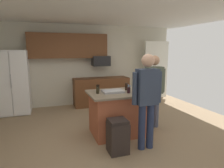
{
  "coord_description": "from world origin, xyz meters",
  "views": [
    {
      "loc": [
        -1.1,
        -3.71,
        1.81
      ],
      "look_at": [
        0.29,
        0.42,
        1.05
      ],
      "focal_mm": 31.61,
      "sensor_mm": 36.0,
      "label": 1
    }
  ],
  "objects_px": {
    "glass_stout_tall": "(98,88)",
    "microwave_over_range": "(101,61)",
    "tumbler_amber": "(98,90)",
    "kitchen_island": "(116,113)",
    "person_guest_right": "(147,95)",
    "glass_pilsner": "(126,87)",
    "mug_blue_stoneware": "(127,87)",
    "person_host_foreground": "(154,87)",
    "serving_tray": "(113,91)",
    "refrigerator": "(13,82)",
    "trash_bin": "(118,136)",
    "glass_dark_ale": "(135,89)",
    "glass_short_whisky": "(129,90)"
  },
  "relations": [
    {
      "from": "glass_short_whisky",
      "to": "serving_tray",
      "type": "height_order",
      "value": "glass_short_whisky"
    },
    {
      "from": "glass_short_whisky",
      "to": "serving_tray",
      "type": "distance_m",
      "value": 0.34
    },
    {
      "from": "glass_pilsner",
      "to": "glass_dark_ale",
      "type": "relative_size",
      "value": 0.96
    },
    {
      "from": "serving_tray",
      "to": "person_host_foreground",
      "type": "bearing_deg",
      "value": 2.84
    },
    {
      "from": "glass_stout_tall",
      "to": "glass_short_whisky",
      "type": "xyz_separation_m",
      "value": [
        0.53,
        -0.48,
        0.0
      ]
    },
    {
      "from": "glass_stout_tall",
      "to": "serving_tray",
      "type": "relative_size",
      "value": 0.28
    },
    {
      "from": "microwave_over_range",
      "to": "kitchen_island",
      "type": "distance_m",
      "value": 2.6
    },
    {
      "from": "refrigerator",
      "to": "kitchen_island",
      "type": "distance_m",
      "value": 3.25
    },
    {
      "from": "glass_stout_tall",
      "to": "glass_pilsner",
      "type": "distance_m",
      "value": 0.63
    },
    {
      "from": "microwave_over_range",
      "to": "glass_dark_ale",
      "type": "relative_size",
      "value": 3.38
    },
    {
      "from": "kitchen_island",
      "to": "mug_blue_stoneware",
      "type": "relative_size",
      "value": 9.63
    },
    {
      "from": "person_host_foreground",
      "to": "serving_tray",
      "type": "relative_size",
      "value": 3.82
    },
    {
      "from": "glass_pilsner",
      "to": "mug_blue_stoneware",
      "type": "bearing_deg",
      "value": 59.04
    },
    {
      "from": "kitchen_island",
      "to": "glass_stout_tall",
      "type": "height_order",
      "value": "glass_stout_tall"
    },
    {
      "from": "microwave_over_range",
      "to": "glass_short_whisky",
      "type": "xyz_separation_m",
      "value": [
        -0.1,
        -2.53,
        -0.47
      ]
    },
    {
      "from": "serving_tray",
      "to": "refrigerator",
      "type": "bearing_deg",
      "value": 134.59
    },
    {
      "from": "refrigerator",
      "to": "glass_dark_ale",
      "type": "distance_m",
      "value": 3.57
    },
    {
      "from": "glass_stout_tall",
      "to": "serving_tray",
      "type": "height_order",
      "value": "glass_stout_tall"
    },
    {
      "from": "mug_blue_stoneware",
      "to": "serving_tray",
      "type": "bearing_deg",
      "value": -148.54
    },
    {
      "from": "tumbler_amber",
      "to": "serving_tray",
      "type": "relative_size",
      "value": 0.3
    },
    {
      "from": "microwave_over_range",
      "to": "glass_dark_ale",
      "type": "distance_m",
      "value": 2.57
    },
    {
      "from": "microwave_over_range",
      "to": "tumbler_amber",
      "type": "relative_size",
      "value": 4.21
    },
    {
      "from": "mug_blue_stoneware",
      "to": "serving_tray",
      "type": "height_order",
      "value": "mug_blue_stoneware"
    },
    {
      "from": "tumbler_amber",
      "to": "serving_tray",
      "type": "bearing_deg",
      "value": 1.58
    },
    {
      "from": "glass_pilsner",
      "to": "glass_stout_tall",
      "type": "bearing_deg",
      "value": 164.32
    },
    {
      "from": "glass_stout_tall",
      "to": "serving_tray",
      "type": "bearing_deg",
      "value": -50.81
    },
    {
      "from": "tumbler_amber",
      "to": "glass_pilsner",
      "type": "relative_size",
      "value": 0.84
    },
    {
      "from": "glass_stout_tall",
      "to": "tumbler_amber",
      "type": "height_order",
      "value": "tumbler_amber"
    },
    {
      "from": "serving_tray",
      "to": "trash_bin",
      "type": "height_order",
      "value": "serving_tray"
    },
    {
      "from": "person_guest_right",
      "to": "glass_pilsner",
      "type": "height_order",
      "value": "person_guest_right"
    },
    {
      "from": "kitchen_island",
      "to": "mug_blue_stoneware",
      "type": "bearing_deg",
      "value": 38.31
    },
    {
      "from": "refrigerator",
      "to": "serving_tray",
      "type": "bearing_deg",
      "value": -45.41
    },
    {
      "from": "tumbler_amber",
      "to": "kitchen_island",
      "type": "bearing_deg",
      "value": -1.61
    },
    {
      "from": "glass_stout_tall",
      "to": "trash_bin",
      "type": "height_order",
      "value": "glass_stout_tall"
    },
    {
      "from": "refrigerator",
      "to": "tumbler_amber",
      "type": "distance_m",
      "value": 2.93
    },
    {
      "from": "glass_stout_tall",
      "to": "glass_pilsner",
      "type": "xyz_separation_m",
      "value": [
        0.61,
        -0.17,
        0.02
      ]
    },
    {
      "from": "kitchen_island",
      "to": "glass_stout_tall",
      "type": "xyz_separation_m",
      "value": [
        -0.32,
        0.32,
        0.52
      ]
    },
    {
      "from": "person_guest_right",
      "to": "tumbler_amber",
      "type": "relative_size",
      "value": 13.06
    },
    {
      "from": "glass_stout_tall",
      "to": "microwave_over_range",
      "type": "bearing_deg",
      "value": 72.83
    },
    {
      "from": "person_guest_right",
      "to": "glass_short_whisky",
      "type": "relative_size",
      "value": 13.86
    },
    {
      "from": "tumbler_amber",
      "to": "trash_bin",
      "type": "xyz_separation_m",
      "value": [
        0.16,
        -0.77,
        -0.69
      ]
    },
    {
      "from": "kitchen_island",
      "to": "person_host_foreground",
      "type": "distance_m",
      "value": 1.06
    },
    {
      "from": "tumbler_amber",
      "to": "glass_dark_ale",
      "type": "xyz_separation_m",
      "value": [
        0.76,
        -0.16,
        0.02
      ]
    },
    {
      "from": "glass_stout_tall",
      "to": "glass_short_whisky",
      "type": "relative_size",
      "value": 1.0
    },
    {
      "from": "glass_stout_tall",
      "to": "person_host_foreground",
      "type": "bearing_deg",
      "value": -11.38
    },
    {
      "from": "microwave_over_range",
      "to": "mug_blue_stoneware",
      "type": "distance_m",
      "value": 2.14
    },
    {
      "from": "glass_pilsner",
      "to": "trash_bin",
      "type": "relative_size",
      "value": 0.26
    },
    {
      "from": "person_host_foreground",
      "to": "kitchen_island",
      "type": "bearing_deg",
      "value": -0.0
    },
    {
      "from": "mug_blue_stoneware",
      "to": "glass_stout_tall",
      "type": "bearing_deg",
      "value": 177.67
    },
    {
      "from": "mug_blue_stoneware",
      "to": "kitchen_island",
      "type": "bearing_deg",
      "value": -141.69
    }
  ]
}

